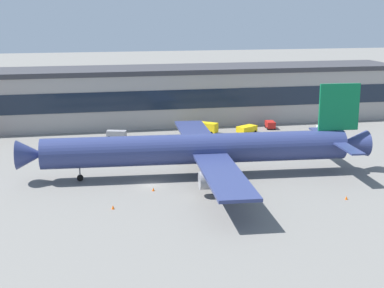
{
  "coord_description": "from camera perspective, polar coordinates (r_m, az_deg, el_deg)",
  "views": [
    {
      "loc": [
        -11.8,
        -91.55,
        29.43
      ],
      "look_at": [
        8.78,
        7.38,
        5.0
      ],
      "focal_mm": 53.01,
      "sensor_mm": 36.0,
      "label": 1
    }
  ],
  "objects": [
    {
      "name": "baggage_tug",
      "position": [
        142.33,
        7.87,
        1.97
      ],
      "size": [
        2.45,
        3.8,
        1.85
      ],
      "color": "red",
      "rests_on": "ground_plane"
    },
    {
      "name": "belt_loader",
      "position": [
        140.59,
        13.53,
        1.61
      ],
      "size": [
        6.68,
        4.25,
        1.95
      ],
      "color": "white",
      "rests_on": "ground_plane"
    },
    {
      "name": "ground_plane",
      "position": [
        96.88,
        -4.21,
        -4.13
      ],
      "size": [
        600.0,
        600.0,
        0.0
      ],
      "primitive_type": "plane",
      "color": "slate"
    },
    {
      "name": "traffic_cone_2",
      "position": [
        86.15,
        -7.96,
        -6.31
      ],
      "size": [
        0.48,
        0.48,
        0.6
      ],
      "primitive_type": "cone",
      "color": "#F2590C",
      "rests_on": "ground_plane"
    },
    {
      "name": "traffic_cone_0",
      "position": [
        93.69,
        -3.92,
        -4.57
      ],
      "size": [
        0.45,
        0.45,
        0.57
      ],
      "primitive_type": "cone",
      "color": "#F2590C",
      "rests_on": "ground_plane"
    },
    {
      "name": "pushback_tractor",
      "position": [
        136.62,
        5.56,
        1.54
      ],
      "size": [
        5.46,
        4.67,
        1.75
      ],
      "color": "yellow",
      "rests_on": "ground_plane"
    },
    {
      "name": "traffic_cone_1",
      "position": [
        92.67,
        15.27,
        -5.24
      ],
      "size": [
        0.45,
        0.45,
        0.56
      ],
      "primitive_type": "cone",
      "color": "#F2590C",
      "rests_on": "ground_plane"
    },
    {
      "name": "airliner",
      "position": [
        100.29,
        0.99,
        -0.49
      ],
      "size": [
        62.88,
        54.13,
        16.2
      ],
      "color": "navy",
      "rests_on": "ground_plane"
    },
    {
      "name": "terminal_building",
      "position": [
        146.83,
        -7.03,
        4.8
      ],
      "size": [
        146.42,
        17.46,
        14.43
      ],
      "color": "#9E9993",
      "rests_on": "ground_plane"
    },
    {
      "name": "crew_van",
      "position": [
        135.93,
        1.53,
        1.71
      ],
      "size": [
        5.4,
        5.02,
        2.55
      ],
      "color": "yellow",
      "rests_on": "ground_plane"
    },
    {
      "name": "follow_me_car",
      "position": [
        131.47,
        -7.65,
        1.02
      ],
      "size": [
        4.77,
        3.15,
        1.85
      ],
      "color": "gray",
      "rests_on": "ground_plane"
    }
  ]
}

